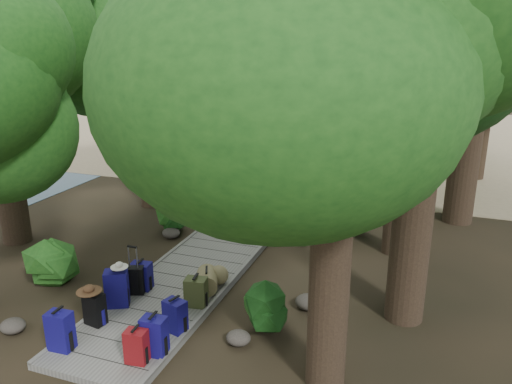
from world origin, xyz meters
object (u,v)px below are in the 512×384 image
at_px(backpack_left_d, 141,275).
at_px(backpack_right_b, 154,334).
at_px(suitcase_on_boardwalk, 135,280).
at_px(sun_lounger, 387,158).
at_px(backpack_left_c, 117,286).
at_px(backpack_left_a, 60,329).
at_px(lone_suitcase_on_sand, 309,164).
at_px(duffel_right_khaki, 207,280).
at_px(backpack_left_b, 95,307).
at_px(backpack_right_a, 136,345).
at_px(kayak, 248,152).
at_px(backpack_right_c, 175,314).
at_px(backpack_right_d, 196,291).

height_order(backpack_left_d, backpack_right_b, backpack_right_b).
bearing_deg(suitcase_on_boardwalk, sun_lounger, 54.72).
height_order(backpack_left_c, backpack_left_d, backpack_left_c).
bearing_deg(backpack_left_a, lone_suitcase_on_sand, 82.32).
bearing_deg(backpack_left_c, duffel_right_khaki, 12.60).
bearing_deg(backpack_left_b, backpack_left_d, 97.30).
relative_size(backpack_left_d, suitcase_on_boardwalk, 1.08).
height_order(backpack_left_c, duffel_right_khaki, backpack_left_c).
distance_m(backpack_left_d, sun_lounger, 13.21).
distance_m(backpack_left_b, lone_suitcase_on_sand, 11.80).
relative_size(backpack_right_a, suitcase_on_boardwalk, 1.08).
relative_size(backpack_right_a, kayak, 0.20).
height_order(backpack_left_a, backpack_left_b, backpack_left_a).
bearing_deg(kayak, backpack_left_b, -84.64).
xyz_separation_m(backpack_left_b, backpack_left_c, (-0.00, 0.68, 0.07)).
distance_m(backpack_left_a, backpack_right_b, 1.57).
relative_size(backpack_right_a, sun_lounger, 0.36).
xyz_separation_m(backpack_left_c, backpack_right_b, (1.47, -1.09, -0.04)).
bearing_deg(backpack_left_c, backpack_right_a, -73.64).
height_order(backpack_left_c, backpack_right_c, backpack_left_c).
bearing_deg(backpack_left_c, suitcase_on_boardwalk, 56.49).
bearing_deg(backpack_right_a, backpack_left_a, 179.08).
bearing_deg(backpack_left_b, backpack_right_b, -5.85).
height_order(backpack_left_b, kayak, backpack_left_b).
bearing_deg(backpack_right_c, backpack_left_a, -127.55).
bearing_deg(kayak, backpack_left_a, -85.36).
bearing_deg(backpack_left_a, backpack_right_d, 50.93).
relative_size(backpack_left_a, backpack_right_b, 1.03).
xyz_separation_m(backpack_right_a, backpack_right_c, (0.15, 0.98, 0.01)).
distance_m(duffel_right_khaki, suitcase_on_boardwalk, 1.43).
distance_m(backpack_right_d, suitcase_on_boardwalk, 1.36).
bearing_deg(backpack_left_d, kayak, 93.92).
bearing_deg(backpack_right_b, suitcase_on_boardwalk, 128.04).
bearing_deg(kayak, duffel_right_khaki, -77.12).
relative_size(backpack_right_c, sun_lounger, 0.38).
distance_m(backpack_left_a, backpack_right_d, 2.49).
bearing_deg(backpack_left_a, backpack_right_b, 12.04).
xyz_separation_m(backpack_right_d, kayak, (-3.68, 12.47, -0.26)).
bearing_deg(backpack_left_d, backpack_right_b, -59.38).
bearing_deg(duffel_right_khaki, backpack_left_a, -142.05).
bearing_deg(lone_suitcase_on_sand, backpack_left_c, -103.01).
xyz_separation_m(backpack_left_b, kayak, (-2.27, 13.66, -0.27)).
relative_size(backpack_left_a, suitcase_on_boardwalk, 1.29).
distance_m(backpack_right_d, duffel_right_khaki, 0.63).
distance_m(backpack_right_a, suitcase_on_boardwalk, 2.27).
xyz_separation_m(backpack_left_a, suitcase_on_boardwalk, (0.10, 2.01, -0.08)).
relative_size(backpack_left_c, sun_lounger, 0.47).
relative_size(backpack_right_a, backpack_right_d, 0.99).
relative_size(backpack_left_a, sun_lounger, 0.43).
distance_m(backpack_right_c, sun_lounger, 14.02).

